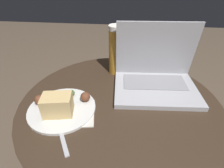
{
  "coord_description": "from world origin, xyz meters",
  "views": [
    {
      "loc": [
        0.03,
        -0.51,
        0.94
      ],
      "look_at": [
        -0.03,
        -0.0,
        0.6
      ],
      "focal_mm": 28.0,
      "sensor_mm": 36.0,
      "label": 1
    }
  ],
  "objects": [
    {
      "name": "napkin",
      "position": [
        -0.17,
        -0.1,
        0.53
      ],
      "size": [
        0.2,
        0.16,
        0.0
      ],
      "color": "silver",
      "rests_on": "table"
    },
    {
      "name": "fork",
      "position": [
        -0.18,
        -0.15,
        0.53
      ],
      "size": [
        0.12,
        0.18,
        0.0
      ],
      "color": "#B2B2B7",
      "rests_on": "table"
    },
    {
      "name": "table",
      "position": [
        0.0,
        0.0,
        0.38
      ],
      "size": [
        0.73,
        0.73,
        0.53
      ],
      "color": "#515156",
      "rests_on": "ground_plane"
    },
    {
      "name": "snack_plate",
      "position": [
        -0.19,
        -0.08,
        0.55
      ],
      "size": [
        0.23,
        0.23,
        0.08
      ],
      "color": "silver",
      "rests_on": "table"
    },
    {
      "name": "laptop",
      "position": [
        0.13,
        0.11,
        0.58
      ],
      "size": [
        0.34,
        0.26,
        0.25
      ],
      "color": "#B2B2B7",
      "rests_on": "table"
    },
    {
      "name": "beer_glass",
      "position": [
        -0.03,
        0.21,
        0.64
      ],
      "size": [
        0.07,
        0.07,
        0.22
      ],
      "color": "gold",
      "rests_on": "table"
    }
  ]
}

